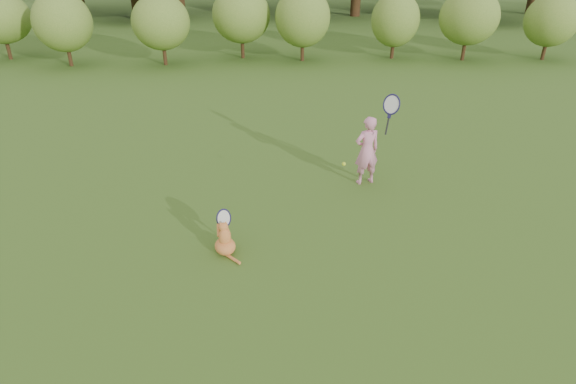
{
  "coord_description": "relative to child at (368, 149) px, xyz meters",
  "views": [
    {
      "loc": [
        0.0,
        -6.02,
        4.33
      ],
      "look_at": [
        0.2,
        0.8,
        0.7
      ],
      "focal_mm": 30.0,
      "sensor_mm": 36.0,
      "label": 1
    }
  ],
  "objects": [
    {
      "name": "ground",
      "position": [
        -1.78,
        -2.48,
        -0.72
      ],
      "size": [
        100.0,
        100.0,
        0.0
      ],
      "primitive_type": "plane",
      "color": "#335818",
      "rests_on": "ground"
    },
    {
      "name": "shrub_row",
      "position": [
        -1.78,
        10.52,
        0.68
      ],
      "size": [
        28.0,
        3.0,
        2.8
      ],
      "primitive_type": null,
      "color": "#507624",
      "rests_on": "ground"
    },
    {
      "name": "child",
      "position": [
        0.0,
        0.0,
        0.0
      ],
      "size": [
        0.84,
        0.6,
        2.04
      ],
      "rotation": [
        0.0,
        0.0,
        3.44
      ],
      "color": "pink",
      "rests_on": "ground"
    },
    {
      "name": "cat",
      "position": [
        -2.57,
        -2.31,
        -0.44
      ],
      "size": [
        0.5,
        0.8,
        0.74
      ],
      "rotation": [
        0.0,
        0.0,
        0.31
      ],
      "color": "#CB5A27",
      "rests_on": "ground"
    },
    {
      "name": "tennis_ball",
      "position": [
        -0.67,
        -1.48,
        0.37
      ],
      "size": [
        0.06,
        0.06,
        0.06
      ],
      "color": "#AFD719",
      "rests_on": "ground"
    }
  ]
}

